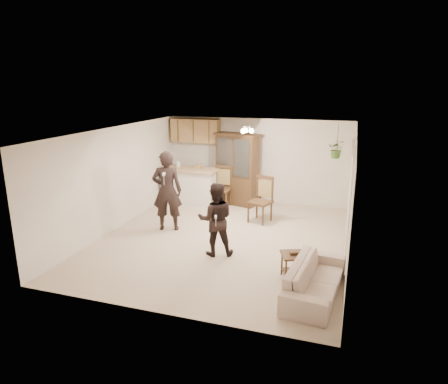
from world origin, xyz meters
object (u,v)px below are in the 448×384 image
(side_table, at_px, (294,266))
(chair_hutch_left, at_px, (260,209))
(child, at_px, (216,224))
(china_hutch, at_px, (237,170))
(chair_bar, at_px, (221,196))
(chair_hutch_right, at_px, (253,194))
(sofa, at_px, (315,275))
(adult, at_px, (167,194))

(side_table, bearing_deg, chair_hutch_left, 114.33)
(child, bearing_deg, chair_hutch_left, -120.31)
(china_hutch, bearing_deg, chair_hutch_left, -37.27)
(china_hutch, distance_m, side_table, 4.91)
(chair_bar, distance_m, chair_hutch_left, 1.63)
(china_hutch, relative_size, chair_hutch_right, 2.21)
(chair_bar, bearing_deg, china_hutch, 53.92)
(sofa, relative_size, chair_hutch_left, 1.57)
(sofa, bearing_deg, adult, 66.84)
(chair_bar, bearing_deg, chair_hutch_left, -33.45)
(sofa, height_order, chair_hutch_left, chair_hutch_left)
(child, xyz_separation_m, chair_hutch_right, (-0.14, 3.84, -0.41))
(side_table, bearing_deg, adult, 153.65)
(chair_hutch_right, bearing_deg, sofa, 118.56)
(adult, bearing_deg, chair_hutch_left, -167.40)
(chair_hutch_left, distance_m, chair_hutch_right, 1.66)
(adult, height_order, child, adult)
(sofa, distance_m, chair_bar, 5.24)
(chair_hutch_left, relative_size, chair_hutch_right, 1.25)
(china_hutch, bearing_deg, chair_bar, -110.30)
(sofa, relative_size, chair_hutch_right, 1.97)
(sofa, relative_size, adult, 1.04)
(side_table, relative_size, chair_bar, 0.49)
(child, bearing_deg, side_table, 140.75)
(china_hutch, xyz_separation_m, side_table, (2.33, -4.25, -0.78))
(chair_bar, relative_size, chair_hutch_right, 1.25)
(side_table, bearing_deg, chair_hutch_right, 112.75)
(adult, xyz_separation_m, chair_hutch_left, (2.03, 1.24, -0.56))
(adult, xyz_separation_m, china_hutch, (1.01, 2.60, 0.14))
(child, height_order, side_table, child)
(child, height_order, china_hutch, china_hutch)
(side_table, xyz_separation_m, chair_bar, (-2.66, 3.79, 0.08))
(chair_bar, relative_size, chair_hutch_left, 1.00)
(side_table, bearing_deg, sofa, -45.61)
(sofa, distance_m, china_hutch, 5.48)
(sofa, bearing_deg, chair_hutch_left, 33.43)
(child, height_order, chair_bar, child)
(child, xyz_separation_m, chair_hutch_left, (0.42, 2.28, -0.34))
(sofa, xyz_separation_m, chair_hutch_left, (-1.73, 3.32, -0.03))
(chair_bar, bearing_deg, side_table, -54.74)
(child, relative_size, chair_bar, 1.13)
(child, relative_size, chair_hutch_right, 1.42)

